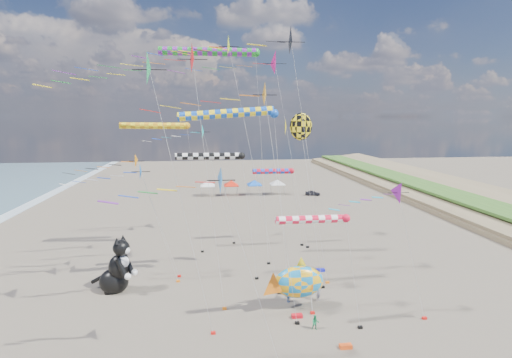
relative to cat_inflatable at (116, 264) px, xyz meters
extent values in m
cone|color=#DAF318|center=(11.83, 0.97, 20.65)|extent=(2.01, 2.15, 2.22)
cylinder|color=#B2B2B2|center=(13.81, 0.97, 8.92)|extent=(3.98, 0.02, 23.47)
cube|color=black|center=(15.79, 0.97, -2.72)|extent=(0.36, 0.24, 0.20)
cone|color=black|center=(16.75, -0.70, 20.63)|extent=(2.68, 2.86, 2.95)
cylinder|color=#B2B2B2|center=(18.73, -0.70, 8.90)|extent=(4.00, 0.02, 23.45)
cube|color=black|center=(20.72, -0.70, -2.72)|extent=(0.36, 0.24, 0.20)
cone|color=red|center=(7.87, -4.99, 18.46)|extent=(2.47, 2.64, 2.72)
cylinder|color=#B2B2B2|center=(8.97, -4.99, 7.82)|extent=(2.23, 0.02, 21.28)
cube|color=black|center=(10.08, -4.99, -2.72)|extent=(0.36, 0.24, 0.20)
cone|color=#1F954E|center=(5.10, -8.88, 17.10)|extent=(2.39, 2.56, 2.64)
cylinder|color=#B2B2B2|center=(7.06, -8.88, 7.14)|extent=(3.94, 0.02, 19.93)
cube|color=black|center=(9.02, -8.88, -2.72)|extent=(0.36, 0.24, 0.20)
cone|color=#0CCCCB|center=(10.02, 13.30, 11.99)|extent=(1.95, 2.09, 2.16)
cylinder|color=#B2B2B2|center=(11.11, 13.30, 4.59)|extent=(2.20, 0.02, 14.82)
cube|color=black|center=(12.20, 13.30, -2.72)|extent=(0.36, 0.24, 0.20)
cone|color=blue|center=(10.73, -14.55, 10.23)|extent=(1.74, 1.87, 1.92)
cylinder|color=#B2B2B2|center=(12.09, -14.55, 3.71)|extent=(2.74, 0.02, 13.06)
cone|color=#CE0B6E|center=(18.57, 10.40, 20.37)|extent=(3.02, 3.23, 3.33)
cylinder|color=#B2B2B2|center=(20.05, 10.40, 8.77)|extent=(2.98, 0.02, 23.19)
cube|color=black|center=(21.53, 10.40, -2.72)|extent=(0.36, 0.24, 0.20)
cone|color=blue|center=(3.02, 1.51, 8.77)|extent=(1.79, 1.92, 1.98)
cylinder|color=#B2B2B2|center=(4.34, 1.51, 2.98)|extent=(2.66, 0.02, 11.60)
cube|color=black|center=(5.66, 1.51, -2.72)|extent=(0.36, 0.24, 0.20)
cone|color=#8A1498|center=(23.84, -8.77, 8.12)|extent=(1.79, 1.91, 1.97)
cylinder|color=#B2B2B2|center=(25.21, -8.77, 2.65)|extent=(2.75, 0.02, 10.94)
cube|color=black|center=(26.57, -8.77, -2.72)|extent=(0.36, 0.24, 0.20)
cone|color=orange|center=(13.89, -8.23, 15.51)|extent=(1.85, 1.98, 2.04)
cylinder|color=#B2B2B2|center=(14.86, -8.23, 6.35)|extent=(1.98, 0.02, 18.34)
cube|color=black|center=(15.84, -8.23, -2.72)|extent=(0.36, 0.24, 0.20)
cone|color=orange|center=(3.02, 2.82, 9.67)|extent=(1.51, 1.62, 1.67)
cylinder|color=#B2B2B2|center=(4.35, 2.82, 3.43)|extent=(2.68, 0.02, 12.50)
cube|color=black|center=(5.68, 2.82, -2.72)|extent=(0.36, 0.24, 0.20)
cylinder|color=#1247B5|center=(10.57, -2.35, 14.18)|extent=(8.48, 0.79, 0.79)
sphere|color=#1247B5|center=(14.81, -2.35, 14.18)|extent=(0.83, 0.83, 0.83)
cylinder|color=#B2B2B2|center=(15.56, -2.35, 5.68)|extent=(1.52, 0.02, 17.00)
cube|color=black|center=(16.31, -2.35, -2.72)|extent=(0.36, 0.24, 0.20)
cylinder|color=red|center=(17.00, 11.37, 7.10)|extent=(5.01, 0.68, 0.68)
sphere|color=red|center=(19.50, 11.37, 7.10)|extent=(0.71, 0.71, 0.71)
cylinder|color=#B2B2B2|center=(20.25, 11.37, 2.14)|extent=(1.52, 0.02, 9.92)
cube|color=black|center=(21.00, 11.37, -2.72)|extent=(0.36, 0.24, 0.20)
cylinder|color=#198D26|center=(9.09, 5.31, 20.57)|extent=(10.06, 0.89, 0.89)
sphere|color=#198D26|center=(14.12, 5.31, 20.57)|extent=(0.93, 0.93, 0.93)
cylinder|color=#B2B2B2|center=(14.87, 5.31, 8.87)|extent=(1.52, 0.02, 23.39)
cube|color=black|center=(15.62, 5.31, -2.72)|extent=(0.36, 0.24, 0.20)
cylinder|color=red|center=(16.46, -9.52, 6.29)|extent=(5.44, 0.62, 0.62)
sphere|color=red|center=(19.18, -9.52, 6.29)|extent=(0.65, 0.65, 0.65)
cylinder|color=#B2B2B2|center=(19.93, -9.52, 1.74)|extent=(1.52, 0.02, 9.11)
cube|color=black|center=(20.68, -9.52, -2.72)|extent=(0.36, 0.24, 0.20)
cylinder|color=black|center=(8.99, 1.22, 10.09)|extent=(6.45, 0.66, 0.66)
sphere|color=black|center=(12.22, 1.22, 10.09)|extent=(0.69, 0.69, 0.69)
cylinder|color=#B2B2B2|center=(12.97, 1.22, 3.63)|extent=(1.52, 0.02, 12.91)
cube|color=black|center=(13.72, 1.22, -2.72)|extent=(0.36, 0.24, 0.20)
cylinder|color=orange|center=(2.70, 10.36, 12.85)|extent=(7.71, 0.76, 0.76)
sphere|color=orange|center=(6.55, 10.36, 12.85)|extent=(0.79, 0.79, 0.79)
cylinder|color=#B2B2B2|center=(7.30, 10.36, 5.02)|extent=(1.52, 0.02, 15.68)
cube|color=black|center=(8.05, 10.36, -2.72)|extent=(0.36, 0.24, 0.20)
ellipsoid|color=yellow|center=(17.92, 0.26, 12.95)|extent=(2.20, 0.40, 2.64)
cone|color=yellow|center=(16.42, 0.26, 12.95)|extent=(0.12, 1.80, 1.80)
cylinder|color=#B2B2B2|center=(18.92, -0.74, 5.06)|extent=(2.03, 2.03, 15.77)
cube|color=black|center=(19.92, -1.74, -2.72)|extent=(0.36, 0.24, 0.20)
ellipsoid|color=#1481C4|center=(16.54, -5.71, -0.28)|extent=(4.68, 2.96, 2.91)
cone|color=orange|center=(14.02, -5.71, -0.28)|extent=(2.07, 0.75, 2.13)
cone|color=yellow|center=(16.73, -5.71, 1.17)|extent=(1.51, 0.55, 1.55)
cylinder|color=#B2B2B2|center=(17.62, -6.21, -1.79)|extent=(0.21, 1.04, 2.07)
cube|color=red|center=(17.54, -6.71, -2.72)|extent=(0.36, 0.24, 0.20)
imported|color=gray|center=(18.73, -4.36, -2.01)|extent=(0.69, 0.69, 1.61)
imported|color=#1E9154|center=(17.07, -9.26, -2.21)|extent=(0.66, 0.55, 1.22)
imported|color=#2151A0|center=(15.93, -4.27, -2.27)|extent=(0.70, 0.52, 1.11)
cube|color=red|center=(16.07, -7.17, -2.67)|extent=(0.90, 0.44, 0.30)
cube|color=black|center=(15.69, -2.42, -2.67)|extent=(0.90, 0.44, 0.30)
cube|color=#1217BB|center=(20.91, 2.43, -2.67)|extent=(0.90, 0.44, 0.30)
cube|color=#FB4F15|center=(18.58, -12.02, -2.67)|extent=(0.90, 0.44, 0.30)
cube|color=white|center=(8.95, 45.97, -0.57)|extent=(3.00, 3.00, 0.15)
pyramid|color=white|center=(8.95, 45.97, 0.48)|extent=(4.20, 4.20, 1.00)
cylinder|color=#999999|center=(7.65, 44.67, -1.72)|extent=(0.08, 0.08, 2.20)
cylinder|color=#999999|center=(10.25, 44.67, -1.72)|extent=(0.08, 0.08, 2.20)
cylinder|color=#999999|center=(7.65, 47.27, -1.72)|extent=(0.08, 0.08, 2.20)
cylinder|color=#999999|center=(10.25, 47.27, -1.72)|extent=(0.08, 0.08, 2.20)
cube|color=red|center=(13.95, 45.97, -0.57)|extent=(3.00, 3.00, 0.15)
pyramid|color=red|center=(13.95, 45.97, 0.48)|extent=(4.20, 4.20, 1.00)
cylinder|color=#999999|center=(12.65, 44.67, -1.72)|extent=(0.08, 0.08, 2.20)
cylinder|color=#999999|center=(15.25, 44.67, -1.72)|extent=(0.08, 0.08, 2.20)
cylinder|color=#999999|center=(12.65, 47.27, -1.72)|extent=(0.08, 0.08, 2.20)
cylinder|color=#999999|center=(15.25, 47.27, -1.72)|extent=(0.08, 0.08, 2.20)
cube|color=blue|center=(18.95, 45.97, -0.57)|extent=(3.00, 3.00, 0.15)
pyramid|color=blue|center=(18.95, 45.97, 0.48)|extent=(4.20, 4.20, 1.00)
cylinder|color=#999999|center=(17.65, 44.67, -1.72)|extent=(0.08, 0.08, 2.20)
cylinder|color=#999999|center=(20.25, 44.67, -1.72)|extent=(0.08, 0.08, 2.20)
cylinder|color=#999999|center=(17.65, 47.27, -1.72)|extent=(0.08, 0.08, 2.20)
cylinder|color=#999999|center=(20.25, 47.27, -1.72)|extent=(0.08, 0.08, 2.20)
cube|color=silver|center=(23.95, 45.97, -0.57)|extent=(3.00, 3.00, 0.15)
pyramid|color=silver|center=(23.95, 45.97, 0.48)|extent=(4.20, 4.20, 1.00)
cylinder|color=#999999|center=(22.65, 44.67, -1.72)|extent=(0.08, 0.08, 2.20)
cylinder|color=#999999|center=(25.25, 44.67, -1.72)|extent=(0.08, 0.08, 2.20)
cylinder|color=#999999|center=(22.65, 47.27, -1.72)|extent=(0.08, 0.08, 2.20)
cylinder|color=#999999|center=(25.25, 47.27, -1.72)|extent=(0.08, 0.08, 2.20)
imported|color=#26262D|center=(31.29, 43.97, -2.28)|extent=(3.41, 2.20, 1.08)
camera|label=1|loc=(8.73, -37.85, 13.91)|focal=28.00mm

